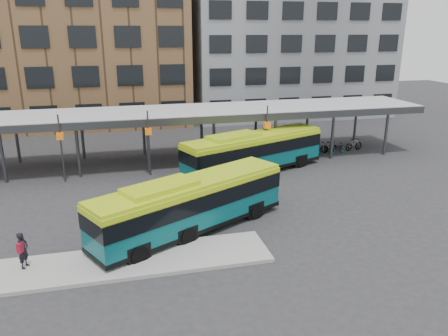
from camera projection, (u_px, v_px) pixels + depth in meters
ground at (220, 225)px, 24.01m from camera, size 120.00×120.00×0.00m
boarding_island at (119, 263)px, 19.94m from camera, size 14.00×3.00×0.18m
canopy at (182, 113)px, 34.71m from camera, size 40.00×6.53×4.80m
building_brick at (64, 23)px, 47.98m from camera, size 26.00×14.00×22.00m
building_grey at (285, 32)px, 54.25m from camera, size 24.00×14.00×20.00m
bus_front at (191, 203)px, 22.79m from camera, size 11.02×7.36×3.09m
bus_rear at (254, 151)px, 32.42m from camera, size 11.61×6.53×3.18m
pedestrian at (23, 250)px, 19.17m from camera, size 0.58×0.71×1.68m
bike_rack at (330, 147)px, 37.98m from camera, size 5.78×1.67×1.07m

